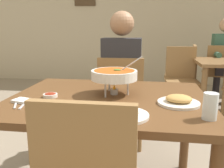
{
  "coord_description": "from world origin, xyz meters",
  "views": [
    {
      "loc": [
        0.23,
        -1.46,
        1.16
      ],
      "look_at": [
        0.0,
        0.15,
        0.78
      ],
      "focal_mm": 38.89,
      "sensor_mm": 36.0,
      "label": 1
    }
  ],
  "objects_px": {
    "curry_bowl": "(114,75)",
    "chair_bg_right": "(186,70)",
    "chair_diner_main": "(121,97)",
    "chair_bg_left": "(219,70)",
    "diner_main": "(122,72)",
    "rice_plate": "(125,113)",
    "patron_bg_left": "(224,55)",
    "appetizer_plate": "(179,101)",
    "sauce_dish": "(50,95)",
    "chair_bg_window": "(181,75)",
    "drink_glass": "(210,108)",
    "dining_table_main": "(109,112)"
  },
  "relations": [
    {
      "from": "curry_bowl",
      "to": "chair_bg_right",
      "type": "height_order",
      "value": "curry_bowl"
    },
    {
      "from": "chair_diner_main",
      "to": "chair_bg_left",
      "type": "height_order",
      "value": "same"
    },
    {
      "from": "chair_bg_right",
      "to": "chair_diner_main",
      "type": "bearing_deg",
      "value": -117.09
    },
    {
      "from": "diner_main",
      "to": "chair_bg_right",
      "type": "distance_m",
      "value": 1.84
    },
    {
      "from": "rice_plate",
      "to": "patron_bg_left",
      "type": "bearing_deg",
      "value": 65.71
    },
    {
      "from": "chair_diner_main",
      "to": "appetizer_plate",
      "type": "distance_m",
      "value": 1.0
    },
    {
      "from": "sauce_dish",
      "to": "chair_bg_left",
      "type": "height_order",
      "value": "chair_bg_left"
    },
    {
      "from": "diner_main",
      "to": "patron_bg_left",
      "type": "height_order",
      "value": "same"
    },
    {
      "from": "chair_bg_window",
      "to": "chair_diner_main",
      "type": "bearing_deg",
      "value": -120.43
    },
    {
      "from": "curry_bowl",
      "to": "sauce_dish",
      "type": "relative_size",
      "value": 3.69
    },
    {
      "from": "sauce_dish",
      "to": "patron_bg_left",
      "type": "xyz_separation_m",
      "value": [
        1.79,
        2.58,
        0.0
      ]
    },
    {
      "from": "appetizer_plate",
      "to": "chair_bg_right",
      "type": "relative_size",
      "value": 0.27
    },
    {
      "from": "curry_bowl",
      "to": "chair_bg_right",
      "type": "relative_size",
      "value": 0.37
    },
    {
      "from": "appetizer_plate",
      "to": "sauce_dish",
      "type": "height_order",
      "value": "appetizer_plate"
    },
    {
      "from": "diner_main",
      "to": "curry_bowl",
      "type": "distance_m",
      "value": 0.75
    },
    {
      "from": "chair_diner_main",
      "to": "chair_bg_window",
      "type": "xyz_separation_m",
      "value": [
        0.72,
        1.23,
        0.0
      ]
    },
    {
      "from": "appetizer_plate",
      "to": "drink_glass",
      "type": "height_order",
      "value": "drink_glass"
    },
    {
      "from": "drink_glass",
      "to": "patron_bg_left",
      "type": "xyz_separation_m",
      "value": [
        0.88,
        2.83,
        -0.05
      ]
    },
    {
      "from": "curry_bowl",
      "to": "chair_bg_window",
      "type": "bearing_deg",
      "value": 70.3
    },
    {
      "from": "chair_diner_main",
      "to": "diner_main",
      "type": "relative_size",
      "value": 0.69
    },
    {
      "from": "chair_bg_window",
      "to": "chair_bg_right",
      "type": "bearing_deg",
      "value": 73.7
    },
    {
      "from": "diner_main",
      "to": "appetizer_plate",
      "type": "xyz_separation_m",
      "value": [
        0.42,
        -0.9,
        0.01
      ]
    },
    {
      "from": "rice_plate",
      "to": "dining_table_main",
      "type": "bearing_deg",
      "value": 111.93
    },
    {
      "from": "appetizer_plate",
      "to": "patron_bg_left",
      "type": "bearing_deg",
      "value": 69.01
    },
    {
      "from": "rice_plate",
      "to": "appetizer_plate",
      "type": "xyz_separation_m",
      "value": [
        0.29,
        0.25,
        0.0
      ]
    },
    {
      "from": "chair_diner_main",
      "to": "rice_plate",
      "type": "distance_m",
      "value": 1.15
    },
    {
      "from": "appetizer_plate",
      "to": "chair_bg_window",
      "type": "height_order",
      "value": "chair_bg_window"
    },
    {
      "from": "dining_table_main",
      "to": "drink_glass",
      "type": "distance_m",
      "value": 0.64
    },
    {
      "from": "dining_table_main",
      "to": "chair_bg_right",
      "type": "distance_m",
      "value": 2.58
    },
    {
      "from": "patron_bg_left",
      "to": "diner_main",
      "type": "bearing_deg",
      "value": -129.78
    },
    {
      "from": "appetizer_plate",
      "to": "dining_table_main",
      "type": "bearing_deg",
      "value": 168.3
    },
    {
      "from": "rice_plate",
      "to": "sauce_dish",
      "type": "height_order",
      "value": "rice_plate"
    },
    {
      "from": "appetizer_plate",
      "to": "chair_diner_main",
      "type": "bearing_deg",
      "value": 115.95
    },
    {
      "from": "appetizer_plate",
      "to": "diner_main",
      "type": "bearing_deg",
      "value": 115.12
    },
    {
      "from": "patron_bg_left",
      "to": "chair_bg_right",
      "type": "bearing_deg",
      "value": -170.84
    },
    {
      "from": "chair_bg_window",
      "to": "curry_bowl",
      "type": "bearing_deg",
      "value": -109.7
    },
    {
      "from": "dining_table_main",
      "to": "sauce_dish",
      "type": "relative_size",
      "value": 13.83
    },
    {
      "from": "curry_bowl",
      "to": "chair_bg_left",
      "type": "relative_size",
      "value": 0.37
    },
    {
      "from": "rice_plate",
      "to": "drink_glass",
      "type": "bearing_deg",
      "value": 3.84
    },
    {
      "from": "chair_bg_left",
      "to": "curry_bowl",
      "type": "bearing_deg",
      "value": -118.82
    },
    {
      "from": "sauce_dish",
      "to": "diner_main",
      "type": "bearing_deg",
      "value": 66.99
    },
    {
      "from": "appetizer_plate",
      "to": "sauce_dish",
      "type": "xyz_separation_m",
      "value": [
        -0.79,
        0.04,
        -0.01
      ]
    },
    {
      "from": "sauce_dish",
      "to": "appetizer_plate",
      "type": "bearing_deg",
      "value": -2.59
    },
    {
      "from": "curry_bowl",
      "to": "drink_glass",
      "type": "distance_m",
      "value": 0.64
    },
    {
      "from": "chair_diner_main",
      "to": "chair_bg_left",
      "type": "distance_m",
      "value": 2.18
    },
    {
      "from": "drink_glass",
      "to": "chair_bg_window",
      "type": "bearing_deg",
      "value": 85.54
    },
    {
      "from": "curry_bowl",
      "to": "drink_glass",
      "type": "xyz_separation_m",
      "value": [
        0.51,
        -0.38,
        -0.07
      ]
    },
    {
      "from": "sauce_dish",
      "to": "chair_bg_right",
      "type": "distance_m",
      "value": 2.77
    },
    {
      "from": "chair_bg_left",
      "to": "appetizer_plate",
      "type": "bearing_deg",
      "value": -109.96
    },
    {
      "from": "curry_bowl",
      "to": "chair_bg_window",
      "type": "distance_m",
      "value": 2.09
    }
  ]
}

